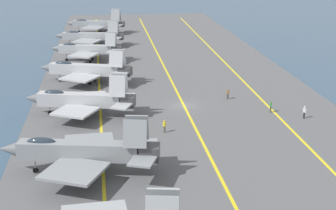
% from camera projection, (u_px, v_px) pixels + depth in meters
% --- Properties ---
extents(ground_plane, '(2000.00, 2000.00, 0.00)m').
position_uv_depth(ground_plane, '(184.00, 108.00, 78.66)').
color(ground_plane, '#334C66').
extents(carrier_deck, '(208.78, 46.14, 0.40)m').
position_uv_depth(carrier_deck, '(184.00, 107.00, 78.59)').
color(carrier_deck, '#565659').
rests_on(carrier_deck, ground).
extents(deck_stripe_foul_line, '(187.90, 1.92, 0.01)m').
position_uv_depth(deck_stripe_foul_line, '(264.00, 102.00, 80.03)').
color(deck_stripe_foul_line, yellow).
rests_on(deck_stripe_foul_line, carrier_deck).
extents(deck_stripe_centerline, '(187.91, 0.36, 0.01)m').
position_uv_depth(deck_stripe_centerline, '(184.00, 105.00, 78.53)').
color(deck_stripe_centerline, yellow).
rests_on(deck_stripe_centerline, carrier_deck).
extents(deck_stripe_edge_line, '(187.89, 3.14, 0.01)m').
position_uv_depth(deck_stripe_edge_line, '(100.00, 109.00, 77.03)').
color(deck_stripe_edge_line, yellow).
rests_on(deck_stripe_edge_line, carrier_deck).
extents(parked_jet_third, '(13.90, 17.41, 6.59)m').
position_uv_depth(parked_jet_third, '(81.00, 151.00, 54.51)').
color(parked_jet_third, gray).
rests_on(parked_jet_third, carrier_deck).
extents(parked_jet_fourth, '(12.55, 16.17, 6.33)m').
position_uv_depth(parked_jet_fourth, '(81.00, 100.00, 73.17)').
color(parked_jet_fourth, '#A8AAAF').
rests_on(parked_jet_fourth, carrier_deck).
extents(parked_jet_fifth, '(12.76, 17.02, 6.14)m').
position_uv_depth(parked_jet_fifth, '(86.00, 70.00, 90.43)').
color(parked_jet_fifth, '#A8AAAF').
rests_on(parked_jet_fifth, carrier_deck).
extents(parked_jet_sixth, '(12.47, 15.11, 6.22)m').
position_uv_depth(parked_jet_sixth, '(87.00, 49.00, 106.64)').
color(parked_jet_sixth, '#9EA3A8').
rests_on(parked_jet_sixth, carrier_deck).
extents(parked_jet_seventh, '(13.55, 16.90, 6.14)m').
position_uv_depth(parked_jet_seventh, '(90.00, 36.00, 122.82)').
color(parked_jet_seventh, '#93999E').
rests_on(parked_jet_seventh, carrier_deck).
extents(parked_jet_eighth, '(13.62, 16.40, 6.61)m').
position_uv_depth(parked_jet_eighth, '(97.00, 24.00, 139.88)').
color(parked_jet_eighth, gray).
rests_on(parked_jet_eighth, carrier_deck).
extents(crew_green_vest, '(0.45, 0.39, 1.73)m').
position_uv_depth(crew_green_vest, '(271.00, 106.00, 75.08)').
color(crew_green_vest, '#4C473D').
rests_on(crew_green_vest, carrier_deck).
extents(crew_white_vest, '(0.34, 0.43, 1.80)m').
position_uv_depth(crew_white_vest, '(304.00, 112.00, 72.51)').
color(crew_white_vest, '#232328').
rests_on(crew_white_vest, carrier_deck).
extents(crew_brown_vest, '(0.44, 0.46, 1.74)m').
position_uv_depth(crew_brown_vest, '(228.00, 93.00, 81.46)').
color(crew_brown_vest, '#383328').
rests_on(crew_brown_vest, carrier_deck).
extents(crew_yellow_vest, '(0.46, 0.44, 1.73)m').
position_uv_depth(crew_yellow_vest, '(164.00, 126.00, 67.14)').
color(crew_yellow_vest, '#4C473D').
rests_on(crew_yellow_vest, carrier_deck).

